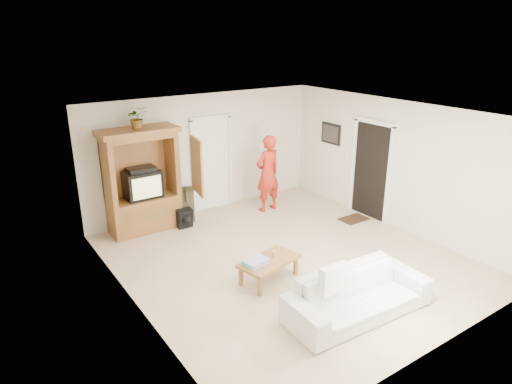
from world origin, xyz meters
TOP-DOWN VIEW (x-y plane):
  - floor at (0.00, 0.00)m, footprint 6.00×6.00m
  - ceiling at (0.00, 0.00)m, footprint 6.00×6.00m
  - wall_back at (0.00, 3.00)m, footprint 5.50×0.00m
  - wall_front at (0.00, -3.00)m, footprint 5.50×0.00m
  - wall_left at (-2.75, 0.00)m, footprint 0.00×6.00m
  - wall_right at (2.75, 0.00)m, footprint 0.00×6.00m
  - armoire at (-1.58, 2.66)m, footprint 1.82×1.14m
  - door_back at (0.15, 2.97)m, footprint 0.85×0.05m
  - doorway_right at (2.73, 0.60)m, footprint 0.05×0.90m
  - framed_picture at (2.73, 1.90)m, footprint 0.03×0.60m
  - doormat at (2.30, 0.60)m, footprint 0.60×0.40m
  - plant at (-1.60, 2.63)m, footprint 0.39×0.35m
  - man at (1.08, 2.11)m, footprint 0.67×0.47m
  - sofa at (-0.21, -1.89)m, footprint 2.22×0.96m
  - coffee_table at (-0.70, -0.41)m, footprint 1.09×0.75m
  - towel at (-0.96, -0.41)m, footprint 0.42×0.33m
  - candle at (-0.57, -0.36)m, footprint 0.08×0.08m
  - backpack_black at (-0.90, 2.29)m, footprint 0.32×0.19m
  - backpack_olive at (-0.73, 2.62)m, footprint 0.45×0.38m

SIDE VIEW (x-z plane):
  - floor at x=0.00m, z-range 0.00..0.00m
  - doormat at x=2.30m, z-range 0.00..0.02m
  - backpack_black at x=-0.90m, z-range 0.00..0.39m
  - sofa at x=-0.21m, z-range 0.00..0.64m
  - coffee_table at x=-0.70m, z-range 0.14..0.51m
  - backpack_olive at x=-0.73m, z-range 0.00..0.73m
  - towel at x=-0.96m, z-range 0.37..0.45m
  - candle at x=-0.57m, z-range 0.37..0.47m
  - man at x=1.08m, z-range 0.00..1.73m
  - armoire at x=-1.58m, z-range -0.14..1.96m
  - door_back at x=0.15m, z-range 0.00..2.04m
  - doorway_right at x=2.73m, z-range 0.00..2.04m
  - wall_back at x=0.00m, z-range -1.45..4.05m
  - wall_front at x=0.00m, z-range -1.45..4.05m
  - wall_left at x=-2.75m, z-range -1.70..4.30m
  - wall_right at x=2.75m, z-range -1.70..4.30m
  - framed_picture at x=2.73m, z-range 1.36..1.84m
  - plant at x=-1.60m, z-range 2.10..2.52m
  - ceiling at x=0.00m, z-range 2.60..2.60m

